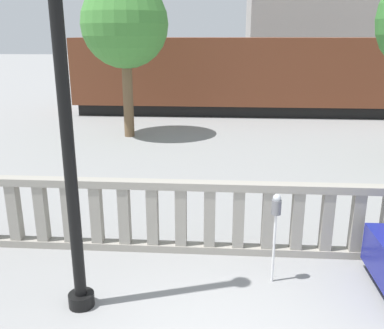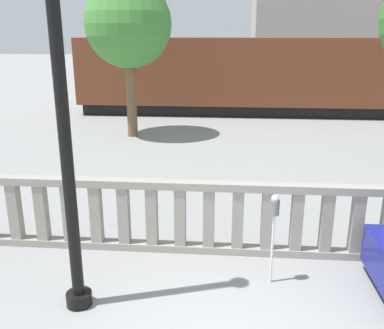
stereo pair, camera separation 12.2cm
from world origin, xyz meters
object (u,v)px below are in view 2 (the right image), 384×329
at_px(tree_right, 128,25).
at_px(parking_meter, 274,214).
at_px(lamppost, 62,106).
at_px(train_near, 301,75).

bearing_deg(tree_right, parking_meter, -65.88).
xyz_separation_m(lamppost, parking_meter, (2.90, 0.86, -1.79)).
xyz_separation_m(train_near, tree_right, (-7.25, -5.34, 2.24)).
bearing_deg(lamppost, parking_meter, 16.60).
bearing_deg(tree_right, lamppost, -81.63).
bearing_deg(train_near, lamppost, -109.13).
bearing_deg(lamppost, train_near, 70.87).
distance_m(train_near, tree_right, 9.27).
distance_m(lamppost, parking_meter, 3.51).
bearing_deg(parking_meter, lamppost, -163.40).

